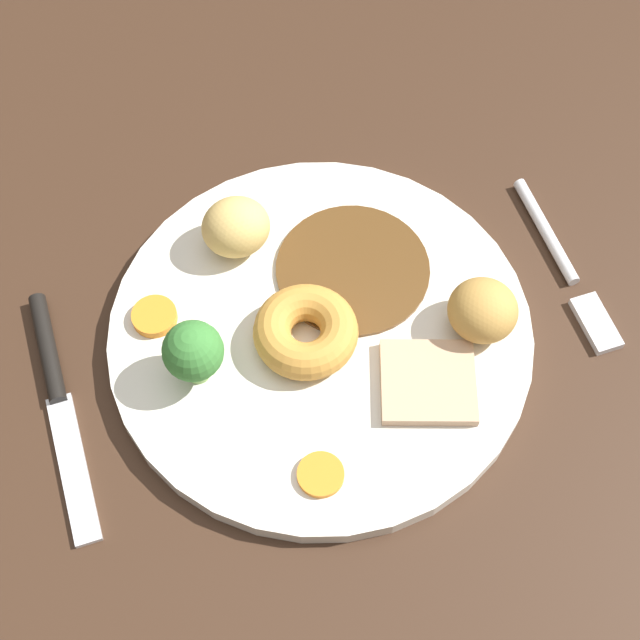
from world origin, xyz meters
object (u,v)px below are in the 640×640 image
roast_potato_right (483,310)px  fork (566,268)px  dinner_plate (320,332)px  yorkshire_pudding (306,332)px  meat_slice_main (428,382)px  carrot_coin_back (154,316)px  roast_potato_left (236,227)px  carrot_coin_front (321,475)px  broccoli_floret (193,352)px  knife (57,390)px

roast_potato_right → fork: (-8.25, -2.96, -2.97)cm
dinner_plate → yorkshire_pudding: (1.24, 0.71, 1.99)cm
meat_slice_main → roast_potato_right: roast_potato_right is taller
fork → dinner_plate: bearing=-91.4°
dinner_plate → carrot_coin_back: 11.47cm
roast_potato_left → fork: size_ratio=0.32×
dinner_plate → roast_potato_right: (-10.46, 3.15, 2.66)cm
roast_potato_right → fork: size_ratio=0.31×
roast_potato_right → carrot_coin_back: bearing=-19.0°
fork → roast_potato_left: bearing=-112.0°
roast_potato_left → roast_potato_right: (-13.98, 11.58, -0.12)cm
dinner_plate → carrot_coin_front: (3.25, 10.25, 0.93)cm
meat_slice_main → carrot_coin_front: bearing=24.1°
yorkshire_pudding → fork: 20.08cm
fork → yorkshire_pudding: bearing=-89.3°
roast_potato_right → carrot_coin_back: 22.38cm
broccoli_floret → fork: size_ratio=0.34×
roast_potato_left → carrot_coin_back: roast_potato_left is taller
broccoli_floret → yorkshire_pudding: bearing=-178.7°
dinner_plate → knife: dinner_plate is taller
roast_potato_left → knife: 16.62cm
carrot_coin_back → broccoli_floret: 5.98cm
meat_slice_main → knife: size_ratio=0.34×
meat_slice_main → broccoli_floret: (14.29, -5.46, 2.65)cm
fork → knife: bearing=-93.1°
broccoli_floret → roast_potato_right: bearing=173.3°
meat_slice_main → carrot_coin_back: 19.22cm
roast_potato_right → broccoli_floret: (19.27, -2.26, 1.09)cm
roast_potato_right → yorkshire_pudding: bearing=-11.8°
roast_potato_right → carrot_coin_front: roast_potato_right is taller
roast_potato_left → carrot_coin_back: 8.50cm
carrot_coin_back → yorkshire_pudding: bearing=152.8°
roast_potato_left → roast_potato_right: 18.15cm
meat_slice_main → broccoli_floret: broccoli_floret is taller
yorkshire_pudding → carrot_coin_front: size_ratio=2.36×
yorkshire_pudding → roast_potato_right: roast_potato_right is taller
yorkshire_pudding → roast_potato_right: (-11.69, 2.44, 0.67)cm
broccoli_floret → carrot_coin_front: bearing=120.7°
roast_potato_left → knife: (14.70, 7.13, -3.03)cm
dinner_plate → carrot_coin_back: size_ratio=9.36×
roast_potato_left → meat_slice_main: bearing=121.3°
roast_potato_left → broccoli_floret: (5.29, 9.31, 0.97)cm
roast_potato_left → carrot_coin_back: (7.12, 4.30, -1.73)cm
dinner_plate → broccoli_floret: broccoli_floret is taller
roast_potato_left → roast_potato_right: size_ratio=1.03×
broccoli_floret → carrot_coin_back: bearing=-69.9°
yorkshire_pudding → roast_potato_left: size_ratio=1.45×
meat_slice_main → roast_potato_right: size_ratio=1.31×
yorkshire_pudding → roast_potato_left: bearing=-75.9°
dinner_plate → yorkshire_pudding: 2.45cm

